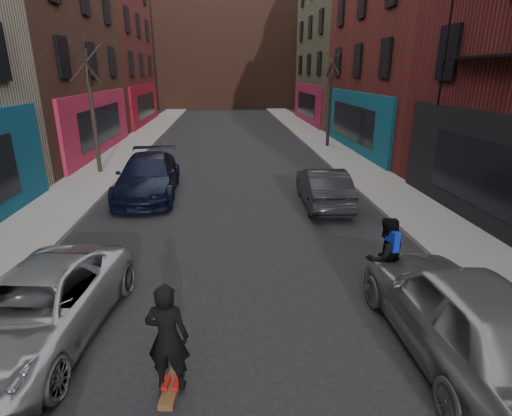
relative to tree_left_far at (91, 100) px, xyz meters
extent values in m
cube|color=gray|center=(-0.05, 12.00, -3.31)|extent=(2.50, 84.00, 0.13)
cube|color=gray|center=(12.45, 12.00, -3.31)|extent=(2.50, 84.00, 0.13)
cube|color=#47281E|center=(6.20, 38.00, 3.62)|extent=(40.00, 10.00, 14.00)
imported|color=#979A9F|center=(2.55, -12.58, -2.73)|extent=(2.67, 4.89, 1.30)
imported|color=black|center=(2.93, -3.66, -2.60)|extent=(2.39, 5.43, 1.55)
imported|color=gray|center=(9.77, -13.52, -2.55)|extent=(1.99, 4.86, 1.65)
imported|color=black|center=(9.40, -5.33, -2.70)|extent=(1.60, 4.18, 1.36)
cube|color=brown|center=(5.03, -13.97, -3.33)|extent=(0.31, 0.82, 0.10)
imported|color=black|center=(5.03, -13.97, -2.42)|extent=(0.67, 0.48, 1.72)
imported|color=black|center=(9.20, -11.58, -2.48)|extent=(1.02, 0.88, 1.80)
cube|color=#0C21AB|center=(9.25, -11.75, -2.00)|extent=(0.21, 0.33, 0.42)
camera|label=1|loc=(5.94, -18.90, 1.22)|focal=28.00mm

